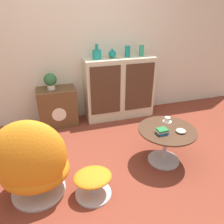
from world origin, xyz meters
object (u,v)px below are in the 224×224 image
Objects in this scene: ottoman at (93,180)px; vase_inner_right at (128,51)px; potted_plant at (50,80)px; vase_rightmost at (141,51)px; sideboard at (119,88)px; tv_console at (58,107)px; egg_chair at (32,164)px; bowl at (181,131)px; teacup at (167,120)px; vase_leftmost at (97,54)px; book_stack at (162,131)px; coffee_table at (166,139)px; vase_inner_left at (112,54)px.

vase_inner_right reaches higher than ottoman.
vase_inner_right is 1.26m from potted_plant.
sideboard is at bearing -179.40° from vase_rightmost.
tv_console is 1.40m from vase_inner_right.
egg_chair is 3.65× the size of potted_plant.
bowl is (0.24, -1.45, -0.03)m from sideboard.
vase_rightmost is 1.49m from potted_plant.
vase_inner_right is 1.34m from teacup.
vase_leftmost reaches higher than teacup.
vase_leftmost reaches higher than book_stack.
vase_rightmost is at bearing 0.03° from potted_plant.
coffee_table is 5.01× the size of vase_inner_left.
vase_rightmost reaches higher than book_stack.
vase_inner_left is at bearing 103.69° from bowl.
tv_console is at bearing 130.83° from bowl.
egg_chair is 2.21m from vase_inner_right.
vase_inner_right reaches higher than tv_console.
bowl is at bearing -43.83° from coffee_table.
vase_inner_right reaches higher than book_stack.
coffee_table is 6.07× the size of teacup.
coffee_table is 2.73× the size of potted_plant.
vase_inner_right is 1.52× the size of bowl.
bowl reaches higher than coffee_table.
teacup is (1.30, -1.19, -0.26)m from potted_plant.
egg_chair is at bearing -139.67° from vase_rightmost.
book_stack is (0.02, -1.42, -0.02)m from sideboard.
potted_plant is at bearing 179.84° from sideboard.
egg_chair is at bearing -169.94° from teacup.
vase_inner_right is (0.96, 1.61, 0.91)m from ottoman.
ottoman is 1.16m from teacup.
potted_plant is at bearing 132.18° from bowl.
ottoman is 1.97m from vase_inner_left.
vase_inner_left is (-0.12, 0.00, 0.56)m from sideboard.
book_stack is 1.17× the size of bowl.
vase_inner_left is at bearing 0.05° from potted_plant.
sideboard is at bearing 99.27° from bowl.
vase_inner_left reaches higher than egg_chair.
book_stack is at bearing -147.85° from coffee_table.
book_stack is (-0.20, -0.23, 0.01)m from teacup.
bowl is at bearing 0.53° from egg_chair.
vase_inner_right is (0.25, 0.00, 0.02)m from vase_inner_left.
teacup is (1.04, 0.43, 0.30)m from ottoman.
egg_chair is at bearing -130.29° from vase_inner_left.
potted_plant is at bearing 127.68° from book_stack.
teacup is (-0.15, -1.19, -0.61)m from vase_rightmost.
egg_chair is (-1.36, -1.46, -0.11)m from sideboard.
bowl is (1.60, 0.01, 0.07)m from egg_chair.
sideboard is 1.84m from ottoman.
vase_leftmost is (-0.49, 1.35, 0.76)m from coffee_table.
potted_plant is (0.28, 1.47, 0.34)m from egg_chair.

